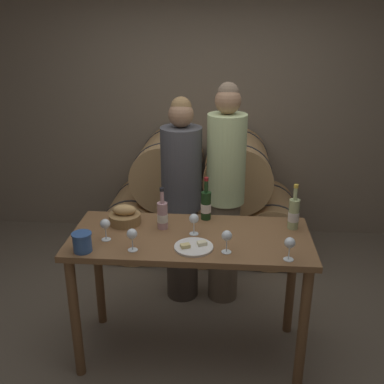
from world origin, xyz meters
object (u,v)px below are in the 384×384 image
(wine_glass_center, at_px, (194,219))
(blue_crock, at_px, (82,241))
(cheese_plate, at_px, (194,247))
(wine_bottle_white, at_px, (294,213))
(bread_basket, at_px, (125,216))
(wine_glass_left, at_px, (132,235))
(wine_glass_right, at_px, (227,237))
(wine_bottle_red, at_px, (206,205))
(wine_glass_far_left, at_px, (105,225))
(person_right, at_px, (225,194))
(tasting_table, at_px, (190,254))
(person_left, at_px, (182,201))
(wine_glass_far_right, at_px, (290,244))
(wine_bottle_rose, at_px, (163,215))

(wine_glass_center, bearing_deg, blue_crock, -156.78)
(cheese_plate, bearing_deg, wine_bottle_white, 27.30)
(bread_basket, height_order, wine_glass_center, wine_glass_center)
(blue_crock, distance_m, bread_basket, 0.44)
(bread_basket, xyz_separation_m, cheese_plate, (0.49, -0.32, -0.04))
(cheese_plate, distance_m, wine_glass_left, 0.38)
(cheese_plate, distance_m, wine_glass_center, 0.21)
(blue_crock, bearing_deg, wine_glass_right, 3.45)
(wine_bottle_red, height_order, wine_glass_far_left, wine_bottle_red)
(blue_crock, xyz_separation_m, bread_basket, (0.17, 0.40, -0.01))
(cheese_plate, bearing_deg, blue_crock, -172.47)
(person_right, bearing_deg, cheese_plate, -102.17)
(wine_bottle_red, distance_m, wine_glass_right, 0.49)
(wine_glass_right, bearing_deg, wine_bottle_red, 107.19)
(tasting_table, distance_m, wine_bottle_red, 0.37)
(person_left, bearing_deg, wine_glass_far_right, -53.26)
(wine_glass_far_left, distance_m, wine_glass_right, 0.77)
(wine_glass_far_left, bearing_deg, tasting_table, 10.32)
(cheese_plate, relative_size, wine_glass_far_right, 1.68)
(person_left, relative_size, person_right, 0.94)
(wine_bottle_white, height_order, blue_crock, wine_bottle_white)
(tasting_table, xyz_separation_m, wine_glass_center, (0.02, 0.03, 0.24))
(tasting_table, height_order, person_left, person_left)
(person_right, bearing_deg, wine_glass_left, -121.00)
(person_left, distance_m, bread_basket, 0.65)
(person_left, distance_m, wine_glass_far_left, 0.90)
(wine_bottle_white, relative_size, cheese_plate, 1.30)
(person_left, height_order, wine_glass_right, person_left)
(person_left, relative_size, wine_glass_far_right, 11.88)
(wine_bottle_white, distance_m, bread_basket, 1.13)
(tasting_table, relative_size, person_right, 0.86)
(tasting_table, xyz_separation_m, wine_glass_far_right, (0.59, -0.26, 0.24))
(wine_bottle_red, distance_m, wine_glass_far_right, 0.73)
(tasting_table, distance_m, wine_glass_center, 0.24)
(wine_bottle_white, bearing_deg, wine_bottle_rose, -175.67)
(tasting_table, height_order, wine_bottle_red, wine_bottle_red)
(wine_glass_center, bearing_deg, cheese_plate, -86.27)
(wine_bottle_red, height_order, cheese_plate, wine_bottle_red)
(wine_glass_far_left, bearing_deg, wine_glass_center, 12.53)
(wine_glass_far_left, bearing_deg, bread_basket, 74.91)
(wine_bottle_white, xyz_separation_m, wine_glass_center, (-0.65, -0.14, -0.00))
(wine_glass_right, height_order, wine_glass_far_right, same)
(bread_basket, bearing_deg, cheese_plate, -32.75)
(tasting_table, height_order, wine_bottle_white, wine_bottle_white)
(tasting_table, xyz_separation_m, wine_glass_left, (-0.33, -0.22, 0.24))
(person_left, xyz_separation_m, bread_basket, (-0.34, -0.55, 0.10))
(person_left, distance_m, wine_bottle_red, 0.50)
(person_left, bearing_deg, cheese_plate, -79.64)
(person_left, xyz_separation_m, wine_glass_far_left, (-0.40, -0.79, 0.15))
(wine_glass_center, bearing_deg, wine_bottle_rose, 161.15)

